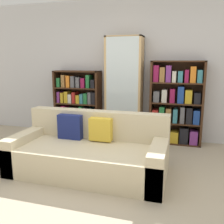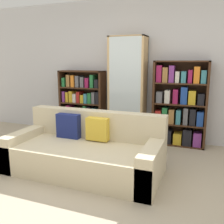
% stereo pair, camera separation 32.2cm
% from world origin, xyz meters
% --- Properties ---
extents(ground_plane, '(16.00, 16.00, 0.00)m').
position_xyz_m(ground_plane, '(0.00, 0.00, 0.00)').
color(ground_plane, tan).
extents(wall_back, '(7.07, 0.06, 2.70)m').
position_xyz_m(wall_back, '(0.00, 2.36, 1.35)').
color(wall_back, silver).
rests_on(wall_back, ground).
extents(couch, '(2.11, 0.98, 0.81)m').
position_xyz_m(couch, '(-0.09, 0.54, 0.27)').
color(couch, beige).
rests_on(couch, ground).
extents(bookshelf_left, '(0.96, 0.32, 1.33)m').
position_xyz_m(bookshelf_left, '(-0.97, 2.15, 0.64)').
color(bookshelf_left, '#3D2314').
rests_on(bookshelf_left, ground).
extents(display_cabinet, '(0.69, 0.36, 1.98)m').
position_xyz_m(display_cabinet, '(0.01, 2.14, 0.98)').
color(display_cabinet, tan).
rests_on(display_cabinet, ground).
extents(bookshelf_right, '(0.95, 0.32, 1.53)m').
position_xyz_m(bookshelf_right, '(1.00, 2.15, 0.73)').
color(bookshelf_right, '#3D2314').
rests_on(bookshelf_right, ground).
extents(wine_bottle, '(0.08, 0.08, 0.34)m').
position_xyz_m(wine_bottle, '(0.55, 1.78, 0.14)').
color(wine_bottle, '#192333').
rests_on(wine_bottle, ground).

